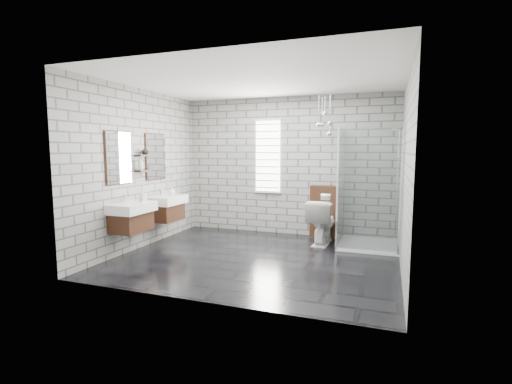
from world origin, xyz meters
The scene contains 20 objects.
floor centered at (0.00, 0.00, -0.01)m, with size 4.20×3.60×0.02m, color black.
ceiling centered at (0.00, 0.00, 2.71)m, with size 4.20×3.60×0.02m, color white.
wall_back centered at (0.00, 1.81, 1.35)m, with size 4.20×0.02×2.70m, color #979792.
wall_front centered at (0.00, -1.81, 1.35)m, with size 4.20×0.02×2.70m, color #979792.
wall_left centered at (-2.11, 0.00, 1.35)m, with size 0.02×3.60×2.70m, color #979792.
wall_right centered at (2.11, 0.00, 1.35)m, with size 0.02×3.60×2.70m, color #979792.
vanity_left centered at (-1.91, -0.58, 0.76)m, with size 0.47×0.70×1.57m.
vanity_right centered at (-1.91, 0.40, 0.76)m, with size 0.47×0.70×1.57m.
shelf_lower centered at (-2.03, -0.05, 1.32)m, with size 0.14×0.30×0.03m, color #3D2112.
shelf_upper centered at (-2.03, -0.05, 1.58)m, with size 0.14×0.30×0.03m, color #3D2112.
window centered at (-0.40, 1.78, 1.55)m, with size 0.56×0.05×1.48m.
cistern_panel centered at (0.80, 1.70, 0.50)m, with size 0.60×0.20×1.00m, color #3D2112.
flush_plate centered at (0.80, 1.60, 0.80)m, with size 0.18×0.01×0.12m, color silver.
shower_enclosure centered at (1.50, 1.18, 0.50)m, with size 1.00×1.00×2.03m.
pendant_cluster centered at (0.79, 1.37, 2.14)m, with size 0.28×0.22×0.79m.
toilet centered at (0.80, 1.22, 0.40)m, with size 0.44×0.78×0.80m, color white.
soap_bottle_a centered at (-1.82, -0.35, 0.95)m, with size 0.09×0.09×0.20m, color #B2B2B2.
soap_bottle_b centered at (-1.85, 0.53, 0.92)m, with size 0.12×0.12×0.15m, color #B2B2B2.
soap_bottle_c centered at (-2.02, -0.13, 1.45)m, with size 0.09×0.09×0.23m, color #B2B2B2.
vase centered at (-2.02, 0.01, 1.66)m, with size 0.12×0.12×0.13m, color #B2B2B2.
Camera 1 is at (1.88, -5.31, 1.67)m, focal length 26.00 mm.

